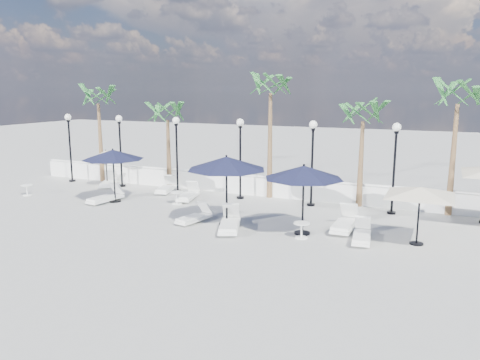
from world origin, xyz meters
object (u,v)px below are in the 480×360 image
at_px(lounger_4, 166,188).
at_px(lounger_6, 345,223).
at_px(parasol_cream_sq_b, 421,187).
at_px(lounger_0, 109,182).
at_px(lounger_3, 230,224).
at_px(parasol_cream_small, 106,155).
at_px(lounger_1, 106,197).
at_px(lounger_7, 362,235).
at_px(lounger_2, 188,195).
at_px(parasol_navy_right, 304,173).
at_px(parasol_navy_left, 113,155).
at_px(lounger_5, 194,217).
at_px(parasol_navy_mid, 226,164).

relative_size(lounger_4, lounger_6, 0.94).
bearing_deg(parasol_cream_sq_b, lounger_0, 167.51).
bearing_deg(lounger_3, parasol_cream_small, 133.57).
xyz_separation_m(lounger_0, parasol_cream_small, (-0.08, -0.02, 1.49)).
xyz_separation_m(lounger_1, lounger_6, (11.09, 0.10, 0.02)).
distance_m(lounger_3, lounger_7, 4.78).
relative_size(lounger_7, parasol_cream_sq_b, 0.43).
bearing_deg(lounger_2, parasol_navy_right, -37.13).
bearing_deg(lounger_7, lounger_3, -179.02).
height_order(lounger_0, parasol_navy_left, parasol_navy_left).
bearing_deg(lounger_3, lounger_6, 3.79).
bearing_deg(parasol_cream_sq_b, parasol_navy_right, -173.57).
xyz_separation_m(lounger_2, lounger_4, (-1.86, 0.97, -0.00)).
bearing_deg(lounger_6, lounger_5, -166.31).
relative_size(lounger_4, parasol_navy_left, 0.70).
height_order(lounger_7, parasol_navy_left, parasol_navy_left).
xyz_separation_m(lounger_5, parasol_navy_mid, (1.34, 0.17, 2.20)).
bearing_deg(lounger_7, parasol_cream_small, 157.32).
relative_size(parasol_cream_sq_b, parasol_cream_small, 2.13).
distance_m(lounger_5, lounger_6, 5.83).
xyz_separation_m(lounger_3, lounger_7, (4.73, 0.68, -0.04)).
distance_m(lounger_4, parasol_navy_left, 3.51).
relative_size(lounger_2, parasol_navy_mid, 0.65).
height_order(lounger_3, parasol_cream_sq_b, parasol_cream_sq_b).
bearing_deg(parasol_navy_mid, lounger_6, 15.17).
bearing_deg(lounger_6, lounger_2, 166.70).
height_order(lounger_5, lounger_7, lounger_7).
bearing_deg(parasol_navy_right, lounger_5, -176.69).
bearing_deg(lounger_1, lounger_5, -7.04).
relative_size(lounger_1, lounger_4, 0.99).
bearing_deg(lounger_6, lounger_7, -53.29).
height_order(lounger_4, parasol_navy_right, parasol_navy_right).
distance_m(parasol_navy_right, parasol_cream_small, 12.73).
xyz_separation_m(lounger_6, parasol_navy_right, (-1.32, -1.09, 2.01)).
bearing_deg(parasol_cream_sq_b, lounger_3, -170.26).
relative_size(lounger_0, parasol_cream_sq_b, 0.45).
distance_m(lounger_7, parasol_navy_mid, 5.58).
bearing_deg(lounger_4, parasol_navy_right, -40.37).
relative_size(lounger_5, lounger_7, 0.96).
xyz_separation_m(lounger_6, lounger_7, (0.80, -1.09, -0.04)).
bearing_deg(lounger_5, parasol_cream_small, 163.21).
xyz_separation_m(lounger_2, parasol_navy_right, (6.49, -2.99, 2.03)).
bearing_deg(parasol_cream_small, parasol_cream_sq_b, -12.37).
height_order(lounger_5, lounger_6, lounger_6).
bearing_deg(lounger_4, lounger_6, -31.50).
distance_m(lounger_0, lounger_4, 3.66).
height_order(parasol_navy_mid, parasol_cream_sq_b, parasol_navy_mid).
height_order(lounger_6, lounger_7, lounger_6).
bearing_deg(parasol_cream_small, lounger_5, -28.44).
height_order(lounger_0, lounger_3, lounger_3).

